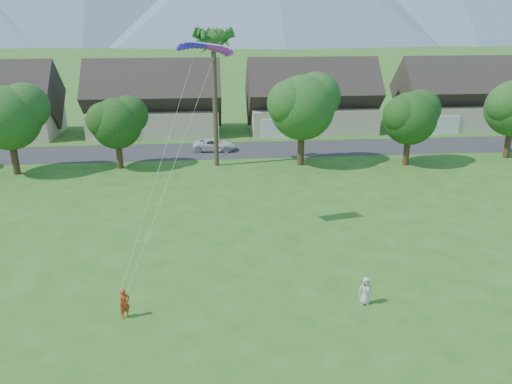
{
  "coord_description": "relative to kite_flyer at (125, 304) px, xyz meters",
  "views": [
    {
      "loc": [
        -2.6,
        -17.29,
        13.59
      ],
      "look_at": [
        0.0,
        10.0,
        3.8
      ],
      "focal_mm": 35.0,
      "sensor_mm": 36.0,
      "label": 1
    }
  ],
  "objects": [
    {
      "name": "parked_car",
      "position": [
        4.72,
        30.47,
        -0.12
      ],
      "size": [
        4.71,
        2.52,
        1.26
      ],
      "primitive_type": "imported",
      "rotation": [
        0.0,
        0.0,
        1.47
      ],
      "color": "silver",
      "rests_on": "ground"
    },
    {
      "name": "street",
      "position": [
        6.84,
        30.47,
        -0.74
      ],
      "size": [
        90.0,
        7.0,
        0.01
      ],
      "primitive_type": "cube",
      "color": "#2D2D30",
      "rests_on": "ground"
    },
    {
      "name": "parafoil_kite",
      "position": [
        4.15,
        9.63,
        11.11
      ],
      "size": [
        3.31,
        1.3,
        0.5
      ],
      "rotation": [
        0.0,
        0.0,
        0.2
      ],
      "color": "#361AC9",
      "rests_on": "ground"
    },
    {
      "name": "fan_palm",
      "position": [
        4.84,
        24.97,
        11.05
      ],
      "size": [
        3.0,
        3.0,
        13.8
      ],
      "color": "#4C3D26",
      "rests_on": "ground"
    },
    {
      "name": "tree_row",
      "position": [
        5.69,
        24.39,
        4.14
      ],
      "size": [
        62.27,
        6.67,
        8.45
      ],
      "color": "#47301C",
      "rests_on": "ground"
    },
    {
      "name": "ground",
      "position": [
        6.84,
        -3.53,
        -0.75
      ],
      "size": [
        500.0,
        500.0,
        0.0
      ],
      "primitive_type": "plane",
      "color": "#2D6019",
      "rests_on": "ground"
    },
    {
      "name": "watcher",
      "position": [
        11.67,
        0.07,
        -0.02
      ],
      "size": [
        0.78,
        0.57,
        1.45
      ],
      "primitive_type": "imported",
      "rotation": [
        0.0,
        0.0,
        -0.17
      ],
      "color": "beige",
      "rests_on": "ground"
    },
    {
      "name": "kite_flyer",
      "position": [
        0.0,
        0.0,
        0.0
      ],
      "size": [
        0.65,
        0.62,
        1.5
      ],
      "primitive_type": "imported",
      "rotation": [
        0.0,
        0.0,
        0.69
      ],
      "color": "red",
      "rests_on": "ground"
    },
    {
      "name": "houses_row",
      "position": [
        7.33,
        39.46,
        2.69
      ],
      "size": [
        72.75,
        8.19,
        8.86
      ],
      "color": "beige",
      "rests_on": "ground"
    }
  ]
}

